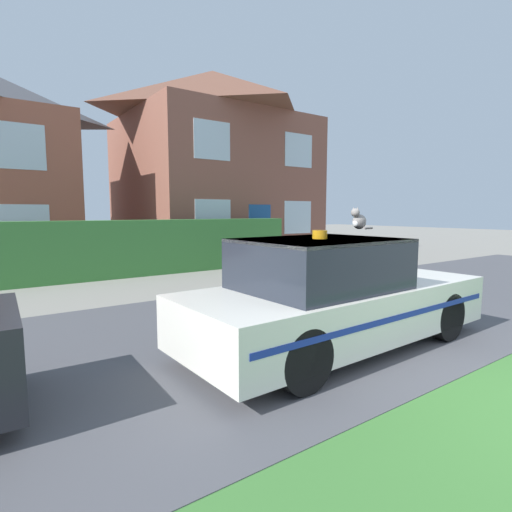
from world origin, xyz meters
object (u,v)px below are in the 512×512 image
(police_car, at_px, (334,297))
(cat, at_px, (359,220))
(wheelie_bin, at_px, (271,257))
(house_right, at_px, (213,162))

(police_car, xyz_separation_m, cat, (0.34, -0.10, 1.02))
(police_car, xyz_separation_m, wheelie_bin, (2.98, 5.23, -0.15))
(cat, xyz_separation_m, house_right, (4.59, 11.99, 2.27))
(police_car, bearing_deg, cat, -17.44)
(police_car, height_order, house_right, house_right)
(police_car, relative_size, wheelie_bin, 4.16)
(house_right, height_order, wheelie_bin, house_right)
(house_right, relative_size, wheelie_bin, 7.17)
(police_car, distance_m, house_right, 13.29)
(wheelie_bin, bearing_deg, cat, -109.20)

